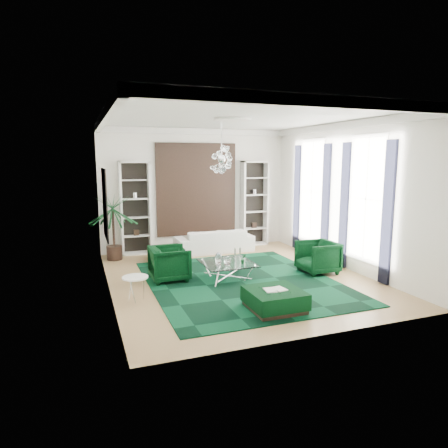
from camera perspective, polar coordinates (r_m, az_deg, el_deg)
name	(u,v)px	position (r m, az deg, el deg)	size (l,w,h in m)	color
floor	(237,278)	(9.84, 1.87, -7.66)	(6.00, 7.00, 0.02)	tan
ceiling	(238,117)	(9.46, 1.99, 15.07)	(6.00, 7.00, 0.02)	white
wall_back	(196,189)	(12.77, -4.01, 4.96)	(6.00, 0.02, 3.80)	white
wall_front	(322,221)	(6.37, 13.85, 0.40)	(6.00, 0.02, 3.80)	white
wall_left	(105,205)	(8.79, -16.59, 2.66)	(0.02, 7.00, 3.80)	white
wall_right	(344,196)	(10.95, 16.73, 3.88)	(0.02, 7.00, 3.80)	white
crown_molding	(238,122)	(9.45, 1.99, 14.40)	(6.00, 7.00, 0.18)	white
ceiling_medallion	(233,120)	(9.74, 1.31, 14.67)	(0.90, 0.90, 0.05)	white
tapestry	(197,189)	(12.72, -3.95, 4.94)	(2.50, 0.06, 2.80)	black
shelving_left	(135,208)	(12.22, -12.54, 2.21)	(0.90, 0.38, 2.80)	white
shelving_right	(254,203)	(13.30, 4.36, 2.96)	(0.90, 0.38, 2.80)	white
painting	(105,204)	(9.40, -16.58, 2.75)	(0.04, 1.30, 1.60)	black
window_near	(366,199)	(10.23, 19.65, 3.38)	(0.03, 1.10, 2.90)	white
curtain_near_a	(388,213)	(9.65, 22.36, 1.41)	(0.07, 0.30, 3.25)	black
curtain_near_b	(344,206)	(10.84, 16.81, 2.50)	(0.07, 0.30, 3.25)	black
window_far	(312,192)	(12.17, 12.43, 4.55)	(0.03, 1.10, 2.90)	white
curtain_far_a	(326,203)	(11.52, 14.31, 2.98)	(0.07, 0.30, 3.25)	black
curtain_far_b	(297,198)	(12.83, 10.39, 3.73)	(0.07, 0.30, 3.25)	black
rug	(242,281)	(9.47, 2.53, -8.21)	(4.20, 5.00, 0.02)	black
sofa	(214,240)	(12.42, -1.42, -2.37)	(2.39, 0.94, 0.70)	white
armchair_left	(170,264)	(9.57, -7.77, -5.62)	(0.87, 0.89, 0.81)	black
armchair_right	(318,257)	(10.38, 13.24, -4.62)	(0.87, 0.89, 0.81)	black
coffee_table	(228,271)	(9.62, 0.51, -6.70)	(1.20, 1.20, 0.41)	white
ottoman_side	(166,254)	(11.38, -8.29, -4.31)	(0.90, 0.90, 0.40)	black
ottoman_front	(275,300)	(7.79, 7.23, -10.73)	(1.00, 1.00, 0.40)	black
book	(275,289)	(7.72, 7.27, -9.22)	(0.42, 0.28, 0.03)	white
side_table	(136,289)	(8.37, -12.51, -9.08)	(0.52, 0.52, 0.50)	white
palm	(113,218)	(11.70, -15.58, 0.80)	(1.50, 1.50, 2.40)	#114A22
chandelier	(222,159)	(9.78, -0.35, 9.25)	(0.80, 0.80, 0.72)	white
table_plant	(243,259)	(9.42, 2.76, -5.01)	(0.13, 0.11, 0.24)	#114A22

